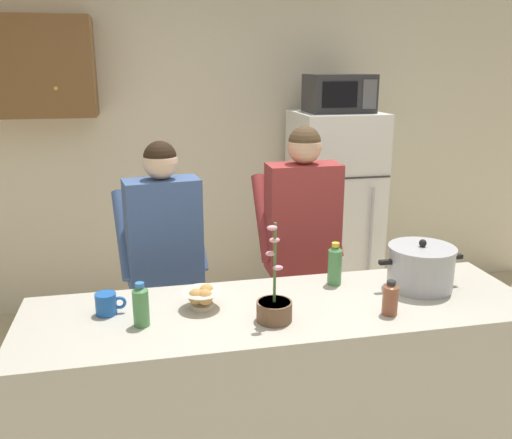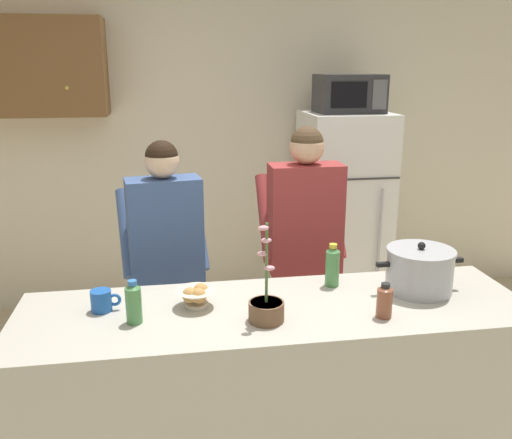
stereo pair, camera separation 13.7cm
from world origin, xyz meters
TOP-DOWN VIEW (x-y plane):
  - back_wall_unit at (-0.25, 2.26)m, footprint 6.00×0.48m
  - kitchen_island at (0.00, 0.00)m, footprint 2.28×0.68m
  - refrigerator at (0.91, 1.85)m, footprint 0.64×0.68m
  - microwave at (0.91, 1.83)m, footprint 0.48×0.37m
  - person_near_pot at (-0.48, 0.73)m, footprint 0.52×0.46m
  - person_by_sink at (0.32, 0.75)m, footprint 0.49×0.41m
  - cooking_pot at (0.70, 0.07)m, footprint 0.43×0.32m
  - coffee_mug at (-0.75, 0.09)m, footprint 0.13×0.09m
  - bread_bowl at (-0.35, 0.06)m, footprint 0.18×0.18m
  - bottle_near_edge at (-0.61, -0.05)m, footprint 0.07×0.07m
  - bottle_mid_counter at (0.32, 0.20)m, footprint 0.07×0.07m
  - bottle_far_corner at (0.43, -0.17)m, footprint 0.07×0.07m
  - potted_orchid at (-0.07, -0.12)m, footprint 0.15×0.15m

SIDE VIEW (x-z plane):
  - kitchen_island at x=0.00m, z-range 0.00..0.92m
  - refrigerator at x=0.91m, z-range 0.00..1.61m
  - coffee_mug at x=-0.75m, z-range 0.92..1.02m
  - bread_bowl at x=-0.35m, z-range 0.92..1.02m
  - person_near_pot at x=-0.48m, z-range 0.19..1.76m
  - potted_orchid at x=-0.07m, z-range 0.77..1.20m
  - bottle_far_corner at x=0.43m, z-range 0.92..1.07m
  - bottle_near_edge at x=-0.61m, z-range 0.92..1.11m
  - person_by_sink at x=0.32m, z-range 0.20..1.83m
  - bottle_mid_counter at x=0.32m, z-range 0.92..1.13m
  - cooking_pot at x=0.70m, z-range 0.90..1.15m
  - back_wall_unit at x=-0.25m, z-range 0.10..2.70m
  - microwave at x=0.91m, z-range 1.61..1.89m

